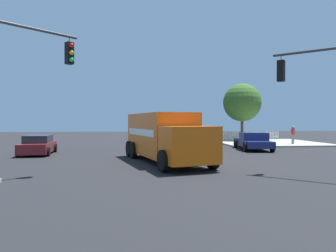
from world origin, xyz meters
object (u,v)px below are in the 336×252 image
Objects in this scene: traffic_light_primary at (335,88)px; sedan_maroon at (38,145)px; pickup_navy at (253,141)px; delivery_truck at (164,136)px; shade_tree_near at (242,103)px; traffic_light_secondary at (20,74)px; pedestrian_near_corner at (293,133)px.

sedan_maroon is (14.79, -10.31, -3.00)m from traffic_light_primary.
delivery_truck is at bearing 40.36° from pickup_navy.
pickup_navy is at bearing -95.90° from traffic_light_primary.
shade_tree_near is at bearing -105.05° from pickup_navy.
traffic_light_secondary is 1.13× the size of pickup_navy.
shade_tree_near is (2.68, -6.47, 3.29)m from pedestrian_near_corner.
delivery_truck is 17.06m from pedestrian_near_corner.
delivery_truck is 1.40× the size of traffic_light_secondary.
pickup_navy is (-1.24, -12.02, -2.90)m from traffic_light_primary.
traffic_light_secondary is 24.98m from pedestrian_near_corner.
traffic_light_secondary is 27.58m from shade_tree_near.
pickup_navy is (-13.85, -11.41, -3.36)m from traffic_light_secondary.
delivery_truck is 9.64m from sedan_maroon.
delivery_truck is 1.55× the size of traffic_light_primary.
pedestrian_near_corner is at bearing -164.94° from sedan_maroon.
pickup_navy is 1.22× the size of sedan_maroon.
traffic_light_primary is 22.96m from shade_tree_near.
traffic_light_primary is at bearing 145.12° from sedan_maroon.
delivery_truck is at bearing 58.27° from shade_tree_near.
traffic_light_primary is at bearing 67.23° from pedestrian_near_corner.
pickup_navy is at bearing -173.91° from sedan_maroon.
delivery_truck reaches higher than sedan_maroon.
sedan_maroon is at bearing 33.02° from shade_tree_near.
shade_tree_near reaches higher than pickup_navy.
traffic_light_primary is at bearing 79.75° from shade_tree_near.
delivery_truck is 4.99× the size of pedestrian_near_corner.
traffic_light_primary is (-6.53, 5.42, 2.19)m from delivery_truck.
pedestrian_near_corner is at bearing -141.34° from traffic_light_secondary.
delivery_truck reaches higher than pedestrian_near_corner.
traffic_light_secondary is 10.52m from sedan_maroon.
pickup_navy is 11.53m from shade_tree_near.
pedestrian_near_corner is (-6.76, -16.11, -2.51)m from traffic_light_primary.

